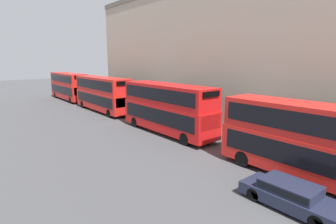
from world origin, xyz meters
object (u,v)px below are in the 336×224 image
Objects in this scene: bus_second_in_queue at (167,107)px; pedestrian at (113,102)px; car_dark_sedan at (291,194)px; bus_third_in_queue at (102,93)px; bus_leading at (322,142)px; bus_trailing at (69,85)px.

bus_second_in_queue is 5.99× the size of pedestrian.
bus_third_in_queue is at bearing 82.66° from car_dark_sedan.
bus_third_in_queue is at bearing 90.00° from bus_leading.
bus_trailing reaches higher than car_dark_sedan.
car_dark_sedan is at bearing -94.96° from bus_trailing.
bus_second_in_queue is at bearing -90.00° from bus_third_in_queue.
car_dark_sedan is at bearing -104.54° from bus_second_in_queue.
pedestrian is at bearing 78.48° from car_dark_sedan.
bus_trailing is (0.00, 26.08, -0.02)m from bus_second_in_queue.
bus_leading is at bearing -90.00° from bus_trailing.
car_dark_sedan is 2.50× the size of pedestrian.
bus_second_in_queue reaches higher than car_dark_sedan.
bus_leading is at bearing -90.00° from bus_second_in_queue.
bus_trailing is at bearing 90.00° from bus_third_in_queue.
pedestrian is at bearing 81.19° from bus_second_in_queue.
bus_leading is 12.95m from bus_second_in_queue.
bus_third_in_queue is 3.27m from pedestrian.
bus_trailing reaches higher than bus_leading.
bus_second_in_queue is 13.29m from bus_third_in_queue.
bus_third_in_queue is at bearing -90.00° from bus_trailing.
bus_trailing is at bearing 85.04° from car_dark_sedan.
bus_second_in_queue reaches higher than bus_third_in_queue.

